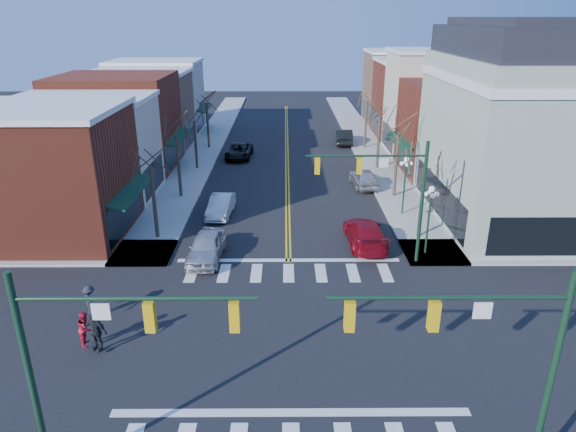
{
  "coord_description": "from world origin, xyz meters",
  "views": [
    {
      "loc": [
        -0.18,
        -19.27,
        13.39
      ],
      "look_at": [
        -0.03,
        7.78,
        2.8
      ],
      "focal_mm": 32.0,
      "sensor_mm": 36.0,
      "label": 1
    }
  ],
  "objects_px": {
    "pedestrian_dark_a": "(95,331)",
    "pedestrian_dark_b": "(90,301)",
    "lamppost_midblock": "(405,176)",
    "car_right_mid": "(364,178)",
    "lamppost_corner": "(430,209)",
    "pedestrian_red_b": "(86,328)",
    "victorian_corner": "(536,124)",
    "car_right_near": "(365,233)",
    "car_left_mid": "(221,206)",
    "car_left_near": "(206,247)",
    "car_right_far": "(344,137)",
    "car_left_far": "(239,151)"
  },
  "relations": [
    {
      "from": "lamppost_corner",
      "to": "car_left_mid",
      "type": "distance_m",
      "value": 14.78
    },
    {
      "from": "car_left_mid",
      "to": "car_left_far",
      "type": "xyz_separation_m",
      "value": [
        0.0,
        15.87,
        0.01
      ]
    },
    {
      "from": "pedestrian_dark_a",
      "to": "lamppost_corner",
      "type": "bearing_deg",
      "value": 46.97
    },
    {
      "from": "victorian_corner",
      "to": "car_left_mid",
      "type": "height_order",
      "value": "victorian_corner"
    },
    {
      "from": "victorian_corner",
      "to": "car_right_far",
      "type": "bearing_deg",
      "value": 114.08
    },
    {
      "from": "lamppost_corner",
      "to": "pedestrian_red_b",
      "type": "height_order",
      "value": "lamppost_corner"
    },
    {
      "from": "victorian_corner",
      "to": "car_left_far",
      "type": "distance_m",
      "value": 27.61
    },
    {
      "from": "car_left_near",
      "to": "lamppost_midblock",
      "type": "bearing_deg",
      "value": 31.75
    },
    {
      "from": "lamppost_corner",
      "to": "lamppost_midblock",
      "type": "height_order",
      "value": "same"
    },
    {
      "from": "lamppost_midblock",
      "to": "car_left_far",
      "type": "height_order",
      "value": "lamppost_midblock"
    },
    {
      "from": "car_left_mid",
      "to": "pedestrian_red_b",
      "type": "height_order",
      "value": "pedestrian_red_b"
    },
    {
      "from": "victorian_corner",
      "to": "lamppost_corner",
      "type": "height_order",
      "value": "victorian_corner"
    },
    {
      "from": "car_right_far",
      "to": "pedestrian_dark_b",
      "type": "distance_m",
      "value": 38.72
    },
    {
      "from": "car_left_far",
      "to": "car_right_mid",
      "type": "xyz_separation_m",
      "value": [
        11.18,
        -9.36,
        0.07
      ]
    },
    {
      "from": "lamppost_corner",
      "to": "pedestrian_red_b",
      "type": "distance_m",
      "value": 19.32
    },
    {
      "from": "victorian_corner",
      "to": "car_right_mid",
      "type": "height_order",
      "value": "victorian_corner"
    },
    {
      "from": "car_right_near",
      "to": "car_right_mid",
      "type": "xyz_separation_m",
      "value": [
        1.58,
        11.65,
        -0.0
      ]
    },
    {
      "from": "victorian_corner",
      "to": "pedestrian_dark_b",
      "type": "xyz_separation_m",
      "value": [
        -25.86,
        -12.76,
        -5.74
      ]
    },
    {
      "from": "lamppost_midblock",
      "to": "car_right_near",
      "type": "height_order",
      "value": "lamppost_midblock"
    },
    {
      "from": "car_left_mid",
      "to": "lamppost_midblock",
      "type": "bearing_deg",
      "value": 3.4
    },
    {
      "from": "lamppost_midblock",
      "to": "pedestrian_dark_a",
      "type": "xyz_separation_m",
      "value": [
        -16.36,
        -15.98,
        -1.91
      ]
    },
    {
      "from": "car_left_near",
      "to": "car_right_mid",
      "type": "xyz_separation_m",
      "value": [
        11.18,
        13.67,
        -0.01
      ]
    },
    {
      "from": "car_right_mid",
      "to": "car_right_near",
      "type": "bearing_deg",
      "value": 77.05
    },
    {
      "from": "victorian_corner",
      "to": "car_right_mid",
      "type": "bearing_deg",
      "value": 144.69
    },
    {
      "from": "victorian_corner",
      "to": "pedestrian_dark_b",
      "type": "height_order",
      "value": "victorian_corner"
    },
    {
      "from": "victorian_corner",
      "to": "car_right_near",
      "type": "bearing_deg",
      "value": -159.04
    },
    {
      "from": "victorian_corner",
      "to": "pedestrian_red_b",
      "type": "height_order",
      "value": "victorian_corner"
    },
    {
      "from": "car_right_near",
      "to": "car_right_mid",
      "type": "bearing_deg",
      "value": -99.54
    },
    {
      "from": "lamppost_corner",
      "to": "pedestrian_dark_b",
      "type": "height_order",
      "value": "lamppost_corner"
    },
    {
      "from": "victorian_corner",
      "to": "pedestrian_red_b",
      "type": "relative_size",
      "value": 9.03
    },
    {
      "from": "car_left_near",
      "to": "car_right_near",
      "type": "height_order",
      "value": "car_left_near"
    },
    {
      "from": "lamppost_midblock",
      "to": "car_right_near",
      "type": "xyz_separation_m",
      "value": [
        -3.4,
        -4.98,
        -2.18
      ]
    },
    {
      "from": "pedestrian_dark_a",
      "to": "pedestrian_dark_b",
      "type": "distance_m",
      "value": 2.98
    },
    {
      "from": "car_right_near",
      "to": "car_right_mid",
      "type": "distance_m",
      "value": 11.76
    },
    {
      "from": "lamppost_corner",
      "to": "pedestrian_red_b",
      "type": "relative_size",
      "value": 2.75
    },
    {
      "from": "lamppost_midblock",
      "to": "car_left_far",
      "type": "bearing_deg",
      "value": 129.05
    },
    {
      "from": "pedestrian_red_b",
      "to": "pedestrian_dark_b",
      "type": "distance_m",
      "value": 2.42
    },
    {
      "from": "car_left_far",
      "to": "pedestrian_red_b",
      "type": "xyz_separation_m",
      "value": [
        -3.93,
        -31.62,
        0.23
      ]
    },
    {
      "from": "victorian_corner",
      "to": "car_right_mid",
      "type": "xyz_separation_m",
      "value": [
        -10.12,
        7.17,
        -5.88
      ]
    },
    {
      "from": "lamppost_corner",
      "to": "car_left_mid",
      "type": "bearing_deg",
      "value": 152.89
    },
    {
      "from": "victorian_corner",
      "to": "lamppost_corner",
      "type": "bearing_deg",
      "value": -144.14
    },
    {
      "from": "car_left_far",
      "to": "car_right_far",
      "type": "bearing_deg",
      "value": 32.33
    },
    {
      "from": "car_right_mid",
      "to": "pedestrian_dark_a",
      "type": "bearing_deg",
      "value": 52.07
    },
    {
      "from": "lamppost_midblock",
      "to": "car_right_mid",
      "type": "bearing_deg",
      "value": 105.28
    },
    {
      "from": "pedestrian_dark_b",
      "to": "pedestrian_red_b",
      "type": "bearing_deg",
      "value": 153.8
    },
    {
      "from": "pedestrian_dark_a",
      "to": "car_right_near",
      "type": "bearing_deg",
      "value": 57.2
    },
    {
      "from": "car_left_mid",
      "to": "pedestrian_dark_a",
      "type": "bearing_deg",
      "value": -97.66
    },
    {
      "from": "pedestrian_red_b",
      "to": "pedestrian_dark_b",
      "type": "height_order",
      "value": "pedestrian_red_b"
    },
    {
      "from": "car_left_near",
      "to": "pedestrian_red_b",
      "type": "xyz_separation_m",
      "value": [
        -3.93,
        -8.59,
        0.15
      ]
    },
    {
      "from": "car_left_mid",
      "to": "car_right_far",
      "type": "xyz_separation_m",
      "value": [
        11.2,
        21.94,
        0.12
      ]
    }
  ]
}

